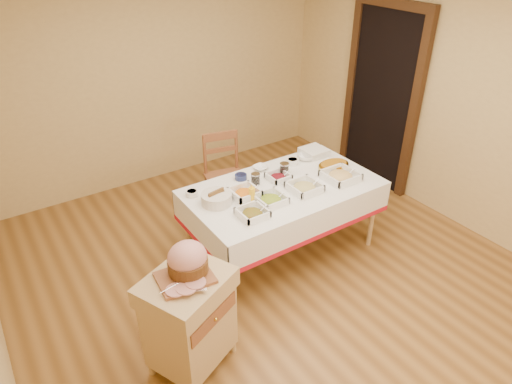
# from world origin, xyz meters

# --- Properties ---
(room_shell) EXTENTS (5.00, 5.00, 5.00)m
(room_shell) POSITION_xyz_m (0.00, 0.00, 1.30)
(room_shell) COLOR brown
(room_shell) RESTS_ON ground
(doorway) EXTENTS (0.09, 1.10, 2.20)m
(doorway) POSITION_xyz_m (2.20, 0.90, 1.11)
(doorway) COLOR black
(doorway) RESTS_ON ground
(dining_table) EXTENTS (1.82, 1.02, 0.76)m
(dining_table) POSITION_xyz_m (0.30, 0.30, 0.60)
(dining_table) COLOR tan
(dining_table) RESTS_ON ground
(butcher_cart) EXTENTS (0.74, 0.69, 0.84)m
(butcher_cart) POSITION_xyz_m (-1.07, -0.44, 0.47)
(butcher_cart) COLOR tan
(butcher_cart) RESTS_ON ground
(dining_chair) EXTENTS (0.50, 0.49, 0.95)m
(dining_chair) POSITION_xyz_m (0.20, 1.22, 0.49)
(dining_chair) COLOR brown
(dining_chair) RESTS_ON ground
(ham_on_board) EXTENTS (0.39, 0.37, 0.26)m
(ham_on_board) POSITION_xyz_m (-1.04, -0.41, 0.94)
(ham_on_board) COLOR brown
(ham_on_board) RESTS_ON butcher_cart
(serving_dish_a) EXTENTS (0.24, 0.23, 0.10)m
(serving_dish_a) POSITION_xyz_m (-0.22, 0.04, 0.79)
(serving_dish_a) COLOR white
(serving_dish_a) RESTS_ON dining_table
(serving_dish_b) EXTENTS (0.25, 0.25, 0.10)m
(serving_dish_b) POSITION_xyz_m (0.04, 0.13, 0.79)
(serving_dish_b) COLOR white
(serving_dish_b) RESTS_ON dining_table
(serving_dish_c) EXTENTS (0.27, 0.27, 0.11)m
(serving_dish_c) POSITION_xyz_m (0.42, 0.13, 0.80)
(serving_dish_c) COLOR white
(serving_dish_c) RESTS_ON dining_table
(serving_dish_d) EXTENTS (0.31, 0.31, 0.12)m
(serving_dish_d) POSITION_xyz_m (0.84, 0.11, 0.80)
(serving_dish_d) COLOR white
(serving_dish_d) RESTS_ON dining_table
(serving_dish_e) EXTENTS (0.26, 0.24, 0.12)m
(serving_dish_e) POSITION_xyz_m (-0.10, 0.35, 0.80)
(serving_dish_e) COLOR white
(serving_dish_e) RESTS_ON dining_table
(serving_dish_f) EXTENTS (0.21, 0.20, 0.10)m
(serving_dish_f) POSITION_xyz_m (0.34, 0.43, 0.79)
(serving_dish_f) COLOR white
(serving_dish_f) RESTS_ON dining_table
(small_bowl_left) EXTENTS (0.11, 0.11, 0.05)m
(small_bowl_left) POSITION_xyz_m (-0.49, 0.63, 0.79)
(small_bowl_left) COLOR white
(small_bowl_left) RESTS_ON dining_table
(small_bowl_mid) EXTENTS (0.12, 0.12, 0.05)m
(small_bowl_mid) POSITION_xyz_m (0.04, 0.65, 0.79)
(small_bowl_mid) COLOR navy
(small_bowl_mid) RESTS_ON dining_table
(small_bowl_right) EXTENTS (0.12, 0.12, 0.06)m
(small_bowl_right) POSITION_xyz_m (0.65, 0.61, 0.79)
(small_bowl_right) COLOR white
(small_bowl_right) RESTS_ON dining_table
(bowl_white_imported) EXTENTS (0.17, 0.17, 0.04)m
(bowl_white_imported) POSITION_xyz_m (0.31, 0.71, 0.78)
(bowl_white_imported) COLOR white
(bowl_white_imported) RESTS_ON dining_table
(bowl_small_imported) EXTENTS (0.22, 0.22, 0.05)m
(bowl_small_imported) POSITION_xyz_m (0.83, 0.62, 0.79)
(bowl_small_imported) COLOR white
(bowl_small_imported) RESTS_ON dining_table
(preserve_jar_left) EXTENTS (0.09, 0.09, 0.11)m
(preserve_jar_left) POSITION_xyz_m (0.11, 0.49, 0.81)
(preserve_jar_left) COLOR silver
(preserve_jar_left) RESTS_ON dining_table
(preserve_jar_right) EXTENTS (0.09, 0.09, 0.12)m
(preserve_jar_right) POSITION_xyz_m (0.45, 0.49, 0.81)
(preserve_jar_right) COLOR silver
(preserve_jar_right) RESTS_ON dining_table
(mustard_bottle) EXTENTS (0.06, 0.06, 0.18)m
(mustard_bottle) POSITION_xyz_m (-0.09, 0.24, 0.84)
(mustard_bottle) COLOR yellow
(mustard_bottle) RESTS_ON dining_table
(bread_basket) EXTENTS (0.27, 0.27, 0.12)m
(bread_basket) POSITION_xyz_m (-0.37, 0.39, 0.81)
(bread_basket) COLOR silver
(bread_basket) RESTS_ON dining_table
(plate_stack) EXTENTS (0.25, 0.25, 0.07)m
(plate_stack) POSITION_xyz_m (0.97, 0.66, 0.80)
(plate_stack) COLOR white
(plate_stack) RESTS_ON dining_table
(brass_platter) EXTENTS (0.34, 0.25, 0.04)m
(brass_platter) POSITION_xyz_m (0.96, 0.33, 0.78)
(brass_platter) COLOR gold
(brass_platter) RESTS_ON dining_table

